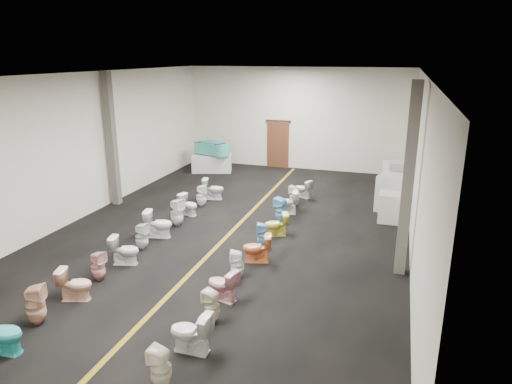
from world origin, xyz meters
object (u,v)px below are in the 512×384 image
toilet_right_2 (212,306)px  toilet_left_7 (177,212)px  toilet_left_3 (98,266)px  toilet_right_5 (257,248)px  appliance_crate_a (390,207)px  toilet_right_10 (294,196)px  appliance_crate_c (393,187)px  toilet_right_8 (281,211)px  toilet_left_5 (142,236)px  toilet_right_6 (263,235)px  display_table (212,163)px  toilet_left_6 (158,224)px  toilet_right_9 (286,202)px  toilet_left_10 (213,189)px  appliance_crate_d (394,174)px  toilet_right_3 (223,285)px  toilet_left_1 (35,305)px  toilet_left_2 (75,284)px  toilet_right_4 (237,264)px  toilet_right_11 (303,189)px  appliance_crate_b (392,193)px  toilet_right_0 (161,368)px  bathtub (212,148)px  toilet_left_4 (125,250)px  toilet_left_0 (2,333)px  toilet_right_1 (191,332)px  toilet_left_9 (201,196)px  toilet_left_8 (188,205)px

toilet_right_2 → toilet_left_7: bearing=-133.1°
toilet_left_3 → toilet_right_5: size_ratio=0.98×
appliance_crate_a → toilet_right_10: bearing=170.1°
appliance_crate_c → toilet_right_8: appliance_crate_c is taller
appliance_crate_a → toilet_right_8: (-3.20, -1.20, -0.04)m
toilet_right_2 → toilet_left_5: bearing=-117.2°
toilet_right_6 → toilet_right_8: 1.96m
appliance_crate_c → toilet_right_8: bearing=-130.7°
display_table → appliance_crate_c: (7.76, -1.68, 0.04)m
toilet_left_6 → toilet_left_7: bearing=-17.7°
toilet_left_3 → toilet_right_9: 6.52m
toilet_left_10 → appliance_crate_d: bearing=-71.6°
toilet_left_7 → appliance_crate_a: bearing=-51.5°
toilet_left_3 → toilet_right_9: size_ratio=0.92×
toilet_left_7 → toilet_right_3: bearing=-123.8°
toilet_left_1 → toilet_left_2: (0.11, 1.00, -0.06)m
appliance_crate_d → toilet_right_4: 9.73m
toilet_left_6 → toilet_right_11: size_ratio=1.20×
toilet_right_3 → toilet_left_7: bearing=-126.3°
appliance_crate_b → toilet_left_3: bearing=-131.1°
appliance_crate_b → toilet_right_0: appliance_crate_b is taller
appliance_crate_c → toilet_right_2: bearing=-108.3°
bathtub → toilet_left_6: 7.69m
toilet_right_0 → toilet_left_7: bearing=-152.0°
appliance_crate_c → toilet_right_9: appliance_crate_c is taller
toilet_left_2 → toilet_left_4: 1.83m
toilet_left_0 → toilet_right_4: size_ratio=1.12×
appliance_crate_b → toilet_right_10: (-3.19, -0.55, -0.24)m
toilet_left_0 → toilet_right_1: (3.12, 1.00, -0.00)m
toilet_left_5 → toilet_right_5: bearing=-84.6°
appliance_crate_d → toilet_left_7: (-6.15, -6.54, -0.06)m
toilet_right_0 → toilet_right_11: (0.03, 10.43, -0.03)m
toilet_left_7 → toilet_left_10: 2.82m
bathtub → toilet_right_4: size_ratio=2.61×
toilet_left_1 → toilet_right_0: toilet_left_1 is taller
toilet_left_4 → toilet_right_10: (2.99, 5.68, -0.00)m
display_table → toilet_left_6: toilet_left_6 is taller
toilet_left_5 → toilet_left_9: toilet_left_9 is taller
toilet_left_6 → toilet_right_6: size_ratio=1.11×
appliance_crate_c → toilet_left_3: appliance_crate_c is taller
toilet_left_4 → toilet_right_0: (3.04, -3.68, -0.00)m
bathtub → toilet_right_4: bathtub is taller
toilet_left_8 → toilet_left_7: bearing=-155.8°
toilet_left_0 → toilet_right_5: size_ratio=1.05×
toilet_left_0 → toilet_left_9: size_ratio=1.00×
toilet_left_1 → toilet_left_3: bearing=-23.2°
appliance_crate_a → toilet_left_9: size_ratio=1.19×
appliance_crate_a → toilet_right_0: (-3.14, -8.81, -0.09)m
toilet_left_7 → toilet_right_5: (3.07, -1.66, -0.07)m
appliance_crate_b → toilet_left_0: (-6.21, -9.94, -0.22)m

